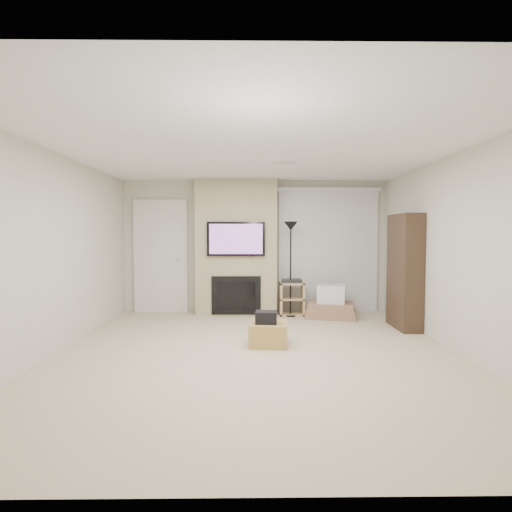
{
  "coord_description": "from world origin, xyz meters",
  "views": [
    {
      "loc": [
        -0.07,
        -4.91,
        1.48
      ],
      "look_at": [
        0.0,
        1.2,
        1.15
      ],
      "focal_mm": 28.0,
      "sensor_mm": 36.0,
      "label": 1
    }
  ],
  "objects_px": {
    "ottoman": "(269,334)",
    "box_stack": "(331,305)",
    "bookshelf": "(405,271)",
    "av_stand": "(292,296)",
    "floor_lamp": "(291,242)"
  },
  "relations": [
    {
      "from": "ottoman",
      "to": "box_stack",
      "type": "relative_size",
      "value": 0.5
    },
    {
      "from": "ottoman",
      "to": "bookshelf",
      "type": "distance_m",
      "value": 2.49
    },
    {
      "from": "ottoman",
      "to": "av_stand",
      "type": "height_order",
      "value": "av_stand"
    },
    {
      "from": "ottoman",
      "to": "floor_lamp",
      "type": "relative_size",
      "value": 0.29
    },
    {
      "from": "bookshelf",
      "to": "ottoman",
      "type": "bearing_deg",
      "value": -156.69
    },
    {
      "from": "floor_lamp",
      "to": "bookshelf",
      "type": "bearing_deg",
      "value": -29.97
    },
    {
      "from": "av_stand",
      "to": "bookshelf",
      "type": "distance_m",
      "value": 2.06
    },
    {
      "from": "box_stack",
      "to": "av_stand",
      "type": "bearing_deg",
      "value": 161.49
    },
    {
      "from": "floor_lamp",
      "to": "bookshelf",
      "type": "distance_m",
      "value": 2.01
    },
    {
      "from": "box_stack",
      "to": "bookshelf",
      "type": "distance_m",
      "value": 1.47
    },
    {
      "from": "floor_lamp",
      "to": "box_stack",
      "type": "xyz_separation_m",
      "value": [
        0.71,
        -0.13,
        -1.13
      ]
    },
    {
      "from": "floor_lamp",
      "to": "bookshelf",
      "type": "relative_size",
      "value": 0.95
    },
    {
      "from": "box_stack",
      "to": "bookshelf",
      "type": "bearing_deg",
      "value": -40.69
    },
    {
      "from": "ottoman",
      "to": "box_stack",
      "type": "height_order",
      "value": "box_stack"
    },
    {
      "from": "av_stand",
      "to": "ottoman",
      "type": "bearing_deg",
      "value": -104.36
    }
  ]
}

